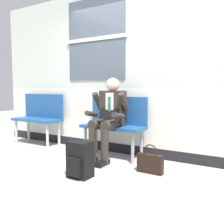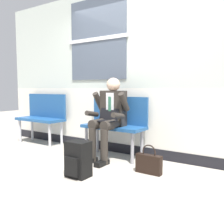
{
  "view_description": "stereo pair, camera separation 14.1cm",
  "coord_description": "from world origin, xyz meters",
  "px_view_note": "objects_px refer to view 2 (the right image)",
  "views": [
    {
      "loc": [
        1.84,
        -3.14,
        1.1
      ],
      "look_at": [
        -0.11,
        0.01,
        0.75
      ],
      "focal_mm": 40.17,
      "sensor_mm": 36.0,
      "label": 1
    },
    {
      "loc": [
        1.96,
        -3.06,
        1.1
      ],
      "look_at": [
        -0.11,
        0.01,
        0.75
      ],
      "focal_mm": 40.17,
      "sensor_mm": 36.0,
      "label": 2
    }
  ],
  "objects_px": {
    "backpack": "(78,159)",
    "bench_with_person": "(116,122)",
    "bench_empty": "(43,115)",
    "person_seated": "(109,116)",
    "handbag": "(149,163)"
  },
  "relations": [
    {
      "from": "bench_with_person",
      "to": "bench_empty",
      "type": "bearing_deg",
      "value": 179.94
    },
    {
      "from": "bench_with_person",
      "to": "person_seated",
      "type": "xyz_separation_m",
      "value": [
        0.0,
        -0.2,
        0.11
      ]
    },
    {
      "from": "backpack",
      "to": "handbag",
      "type": "bearing_deg",
      "value": 41.54
    },
    {
      "from": "bench_with_person",
      "to": "handbag",
      "type": "xyz_separation_m",
      "value": [
        0.81,
        -0.46,
        -0.43
      ]
    },
    {
      "from": "bench_empty",
      "to": "person_seated",
      "type": "bearing_deg",
      "value": -6.68
    },
    {
      "from": "person_seated",
      "to": "handbag",
      "type": "xyz_separation_m",
      "value": [
        0.81,
        -0.26,
        -0.55
      ]
    },
    {
      "from": "bench_with_person",
      "to": "person_seated",
      "type": "distance_m",
      "value": 0.23
    },
    {
      "from": "bench_empty",
      "to": "handbag",
      "type": "xyz_separation_m",
      "value": [
        2.56,
        -0.46,
        -0.44
      ]
    },
    {
      "from": "bench_with_person",
      "to": "bench_empty",
      "type": "relative_size",
      "value": 0.99
    },
    {
      "from": "bench_with_person",
      "to": "bench_empty",
      "type": "distance_m",
      "value": 1.74
    },
    {
      "from": "bench_with_person",
      "to": "backpack",
      "type": "distance_m",
      "value": 1.13
    },
    {
      "from": "bench_with_person",
      "to": "backpack",
      "type": "bearing_deg",
      "value": -82.97
    },
    {
      "from": "bench_with_person",
      "to": "backpack",
      "type": "height_order",
      "value": "bench_with_person"
    },
    {
      "from": "person_seated",
      "to": "handbag",
      "type": "distance_m",
      "value": 1.01
    },
    {
      "from": "backpack",
      "to": "bench_with_person",
      "type": "bearing_deg",
      "value": 97.03
    }
  ]
}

